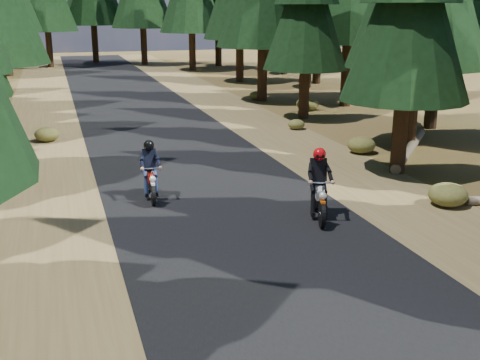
% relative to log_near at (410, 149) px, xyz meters
% --- Properties ---
extents(ground, '(120.00, 120.00, 0.00)m').
position_rel_log_near_xyz_m(ground, '(-7.86, -6.62, -0.16)').
color(ground, '#4D391B').
rests_on(ground, ground).
extents(road, '(6.00, 100.00, 0.01)m').
position_rel_log_near_xyz_m(road, '(-7.86, -1.62, -0.15)').
color(road, black).
rests_on(road, ground).
extents(shoulder_l, '(3.20, 100.00, 0.01)m').
position_rel_log_near_xyz_m(shoulder_l, '(-12.46, -1.62, -0.16)').
color(shoulder_l, brown).
rests_on(shoulder_l, ground).
extents(shoulder_r, '(3.20, 100.00, 0.01)m').
position_rel_log_near_xyz_m(shoulder_r, '(-3.26, -1.62, -0.16)').
color(shoulder_r, brown).
rests_on(shoulder_r, ground).
extents(log_near, '(4.22, 4.89, 0.32)m').
position_rel_log_near_xyz_m(log_near, '(0.00, 0.00, 0.00)').
color(log_near, '#4C4233').
rests_on(log_near, ground).
extents(understory_shrubs, '(15.93, 28.68, 0.67)m').
position_rel_log_near_xyz_m(understory_shrubs, '(-6.69, 1.11, 0.12)').
color(understory_shrubs, '#474C1E').
rests_on(understory_shrubs, ground).
extents(rider_lead, '(1.12, 2.02, 1.73)m').
position_rel_log_near_xyz_m(rider_lead, '(-5.92, -5.31, 0.42)').
color(rider_lead, white).
rests_on(rider_lead, road).
extents(rider_follow, '(0.65, 1.80, 1.58)m').
position_rel_log_near_xyz_m(rider_follow, '(-9.55, -2.54, 0.37)').
color(rider_follow, '#9D140A').
rests_on(rider_follow, road).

